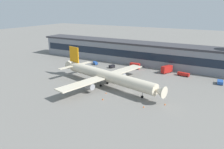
% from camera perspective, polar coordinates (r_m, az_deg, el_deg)
% --- Properties ---
extents(ground_plane, '(600.00, 600.00, 0.00)m').
position_cam_1_polar(ground_plane, '(99.27, 4.17, -4.59)').
color(ground_plane, slate).
extents(terminal_building, '(183.13, 15.64, 14.20)m').
position_cam_1_polar(terminal_building, '(143.13, 12.91, 4.88)').
color(terminal_building, gray).
rests_on(terminal_building, ground_plane).
extents(airliner, '(60.50, 52.43, 16.12)m').
position_cam_1_polar(airliner, '(104.55, -1.44, -0.34)').
color(airliner, beige).
rests_on(airliner, ground_plane).
extents(baggage_tug, '(3.23, 4.09, 1.85)m').
position_cam_1_polar(baggage_tug, '(137.12, -0.00, 2.18)').
color(baggage_tug, black).
rests_on(baggage_tug, ground_plane).
extents(stair_truck, '(6.06, 2.59, 3.55)m').
position_cam_1_polar(stair_truck, '(135.52, 6.00, 2.29)').
color(stair_truck, red).
rests_on(stair_truck, ground_plane).
extents(pushback_tractor, '(2.93, 4.97, 1.75)m').
position_cam_1_polar(pushback_tractor, '(121.29, 26.25, -1.75)').
color(pushback_tractor, '#2651A5').
rests_on(pushback_tractor, ground_plane).
extents(catering_truck, '(5.31, 7.63, 4.15)m').
position_cam_1_polar(catering_truck, '(130.30, 14.06, 1.38)').
color(catering_truck, red).
rests_on(catering_truck, ground_plane).
extents(follow_me_car, '(4.66, 4.16, 1.85)m').
position_cam_1_polar(follow_me_car, '(145.51, -4.37, 3.03)').
color(follow_me_car, '#2651A5').
rests_on(follow_me_car, ground_plane).
extents(belt_loader, '(6.63, 2.96, 1.95)m').
position_cam_1_polar(belt_loader, '(127.24, 17.98, 0.12)').
color(belt_loader, red).
rests_on(belt_loader, ground_plane).
extents(traffic_cone_0, '(0.51, 0.51, 0.64)m').
position_cam_1_polar(traffic_cone_0, '(85.59, 8.23, -8.25)').
color(traffic_cone_0, '#F2590C').
rests_on(traffic_cone_0, ground_plane).
extents(traffic_cone_1, '(0.56, 0.56, 0.69)m').
position_cam_1_polar(traffic_cone_1, '(91.18, -2.42, -6.39)').
color(traffic_cone_1, '#F2590C').
rests_on(traffic_cone_1, ground_plane).
extents(traffic_cone_2, '(0.45, 0.45, 0.56)m').
position_cam_1_polar(traffic_cone_2, '(97.53, -1.54, -4.79)').
color(traffic_cone_2, '#F2590C').
rests_on(traffic_cone_2, ground_plane).
extents(traffic_cone_3, '(0.55, 0.55, 0.68)m').
position_cam_1_polar(traffic_cone_3, '(89.10, 13.59, -7.49)').
color(traffic_cone_3, '#F2590C').
rests_on(traffic_cone_3, ground_plane).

